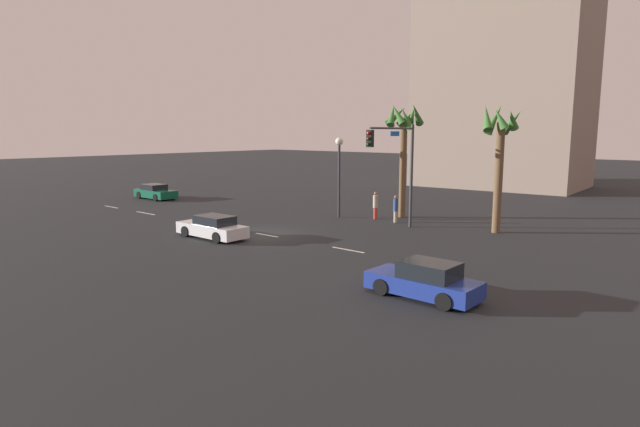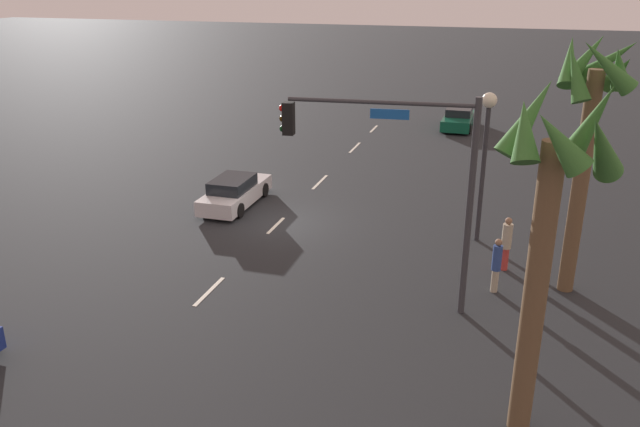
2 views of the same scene
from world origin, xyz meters
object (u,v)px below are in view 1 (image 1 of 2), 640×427
object	(u,v)px
traffic_signal	(398,159)
building_1	(504,86)
streetlamp	(339,161)
pedestrian_0	(396,208)
car_2	(155,192)
palm_tree_1	(403,133)
palm_tree_0	(500,143)
car_0	(425,281)
car_1	(213,227)
pedestrian_1	(375,205)

from	to	relation	value
traffic_signal	building_1	size ratio (longest dim) A/B	0.29
streetlamp	pedestrian_0	size ratio (longest dim) A/B	3.10
car_2	palm_tree_1	size ratio (longest dim) A/B	0.56
pedestrian_0	palm_tree_0	xyz separation A→B (m)	(6.62, 0.95, 4.43)
car_0	pedestrian_0	world-z (taller)	pedestrian_0
traffic_signal	palm_tree_1	distance (m)	5.87
car_0	car_2	world-z (taller)	car_0
car_0	palm_tree_0	distance (m)	15.44
streetlamp	palm_tree_1	bearing A→B (deg)	42.29
car_1	traffic_signal	world-z (taller)	traffic_signal
pedestrian_1	palm_tree_1	bearing A→B (deg)	64.17
building_1	car_2	bearing A→B (deg)	-123.97
car_0	streetlamp	bearing A→B (deg)	138.19
traffic_signal	pedestrian_1	world-z (taller)	traffic_signal
streetlamp	palm_tree_0	xyz separation A→B (m)	(10.87, 1.80, 1.38)
palm_tree_0	building_1	bearing A→B (deg)	111.38
car_1	building_1	xyz separation A→B (m)	(0.97, 40.11, 10.54)
traffic_signal	streetlamp	distance (m)	6.41
pedestrian_1	palm_tree_0	bearing A→B (deg)	4.73
car_1	streetlamp	xyz separation A→B (m)	(0.94, 10.62, 3.43)
car_1	car_2	bearing A→B (deg)	156.76
traffic_signal	palm_tree_0	bearing A→B (deg)	37.90
car_2	traffic_signal	distance (m)	25.91
streetlamp	building_1	distance (m)	30.33
streetlamp	palm_tree_0	distance (m)	11.10
car_1	palm_tree_1	xyz separation A→B (m)	(4.31, 13.68, 5.38)
traffic_signal	pedestrian_0	size ratio (longest dim) A/B	3.56
car_1	pedestrian_0	xyz separation A→B (m)	(5.19, 11.48, 0.38)
car_0	traffic_signal	world-z (taller)	traffic_signal
pedestrian_1	streetlamp	bearing A→B (deg)	-155.48
pedestrian_0	palm_tree_1	xyz separation A→B (m)	(-0.88, 2.20, 5.01)
palm_tree_0	building_1	size ratio (longest dim) A/B	0.35
car_0	palm_tree_0	bearing A→B (deg)	102.39
car_2	palm_tree_0	bearing A→B (deg)	8.34
building_1	car_0	bearing A→B (deg)	-74.27
car_0	car_2	bearing A→B (deg)	163.57
palm_tree_0	palm_tree_1	distance (m)	7.63
car_1	palm_tree_1	distance (m)	15.32
car_2	palm_tree_0	xyz separation A→B (m)	(30.37, 4.45, 4.80)
car_2	palm_tree_1	distance (m)	24.18
car_1	streetlamp	bearing A→B (deg)	84.92
car_1	palm_tree_1	world-z (taller)	palm_tree_1
car_1	palm_tree_0	xyz separation A→B (m)	(11.81, 12.42, 4.81)
streetlamp	palm_tree_0	world-z (taller)	palm_tree_0
car_0	pedestrian_0	xyz separation A→B (m)	(-9.77, 13.39, 0.36)
car_2	building_1	world-z (taller)	building_1
palm_tree_0	pedestrian_1	bearing A→B (deg)	-175.27
traffic_signal	building_1	distance (m)	32.66
car_2	pedestrian_0	distance (m)	24.01
car_0	traffic_signal	distance (m)	13.80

